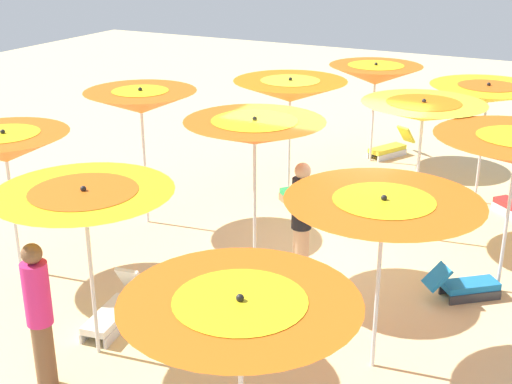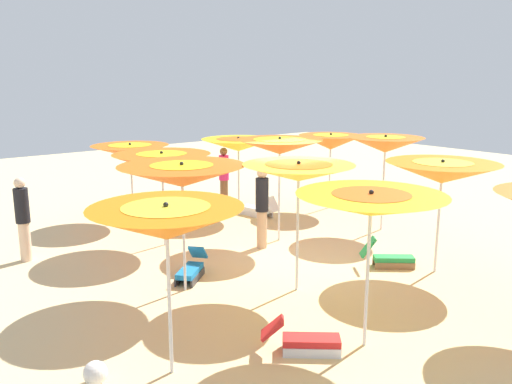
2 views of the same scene
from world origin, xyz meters
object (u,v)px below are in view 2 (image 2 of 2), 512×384
beach_umbrella_3 (385,145)px  beach_umbrella_6 (442,172)px  beach_umbrella_1 (238,145)px  beach_umbrella_8 (182,176)px  beach_ball (95,373)px  beach_umbrella_5 (162,162)px  beach_umbrella_0 (331,142)px  beach_umbrella_10 (371,205)px  lounger_4 (389,258)px  beach_umbrella_11 (166,223)px  lounger_2 (258,209)px  lounger_1 (305,340)px  beach_umbrella_7 (299,172)px  beachgoer_0 (224,176)px  beachgoer_1 (23,217)px  beach_umbrella_4 (280,146)px  beach_umbrella_2 (130,151)px  beachgoer_2 (262,206)px  lounger_0 (191,269)px

beach_umbrella_3 → beach_umbrella_6: size_ratio=1.07×
beach_umbrella_6 → beach_umbrella_1: bearing=2.3°
beach_umbrella_1 → beach_umbrella_8: beach_umbrella_8 is taller
beach_ball → beach_umbrella_5: bearing=-38.0°
beach_umbrella_0 → beach_umbrella_1: 2.79m
beach_umbrella_3 → beach_umbrella_10: (-3.70, 5.11, -0.08)m
beach_umbrella_0 → lounger_4: beach_umbrella_0 is taller
lounger_4 → beach_umbrella_11: bearing=-132.7°
beach_umbrella_3 → lounger_2: (3.07, 1.64, -2.03)m
lounger_1 → beach_ball: lounger_1 is taller
beach_umbrella_7 → lounger_1: (-1.76, 1.48, -2.04)m
beach_umbrella_7 → beachgoer_0: bearing=-23.7°
lounger_4 → beachgoer_1: bearing=178.5°
beach_umbrella_3 → beachgoer_1: bearing=67.3°
beach_umbrella_8 → beach_umbrella_4: bearing=-70.1°
beach_umbrella_6 → beachgoer_0: bearing=1.5°
beach_umbrella_3 → beach_umbrella_11: size_ratio=1.05×
beach_umbrella_2 → beachgoer_2: 4.43m
lounger_4 → beach_umbrella_3: bearing=81.6°
beach_umbrella_6 → beachgoer_0: beach_umbrella_6 is taller
beachgoer_0 → lounger_1: bearing=44.9°
lounger_2 → lounger_4: size_ratio=1.23×
beach_umbrella_3 → beachgoer_2: 3.68m
beach_umbrella_8 → lounger_2: beach_umbrella_8 is taller
beach_umbrella_3 → beach_umbrella_7: bearing=109.1°
lounger_1 → beachgoer_0: 8.90m
lounger_1 → beach_umbrella_7: bearing=90.9°
beach_umbrella_6 → beach_umbrella_7: (1.08, 2.86, 0.17)m
beach_umbrella_3 → beach_umbrella_8: size_ratio=1.02×
beach_umbrella_7 → beach_umbrella_8: beach_umbrella_7 is taller
beach_umbrella_2 → beach_umbrella_5: size_ratio=0.96×
beach_umbrella_5 → beach_umbrella_6: beach_umbrella_6 is taller
beach_umbrella_0 → beach_umbrella_1: bearing=64.2°
lounger_0 → beachgoer_0: size_ratio=0.58×
beach_umbrella_1 → beach_umbrella_6: (-6.32, -0.26, 0.05)m
beach_umbrella_3 → beachgoer_0: beach_umbrella_3 is taller
beach_umbrella_1 → beach_umbrella_0: bearing=-115.8°
beachgoer_0 → beach_umbrella_5: bearing=16.1°
beach_umbrella_3 → beachgoer_2: bearing=76.6°
lounger_0 → lounger_2: size_ratio=0.83×
beach_umbrella_5 → lounger_2: bearing=-78.8°
beach_ball → lounger_0: bearing=-51.1°
beach_umbrella_1 → beach_ball: bearing=131.0°
beach_umbrella_5 → beach_umbrella_7: bearing=-171.6°
beach_umbrella_0 → beach_umbrella_5: beach_umbrella_0 is taller
beach_umbrella_10 → beach_umbrella_3: bearing=-54.1°
beach_umbrella_10 → beach_umbrella_2: bearing=-3.4°
beach_umbrella_0 → beachgoer_1: (0.83, 8.58, -1.05)m
beach_ball → beach_umbrella_11: bearing=-112.4°
beach_umbrella_3 → beach_ball: 9.14m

